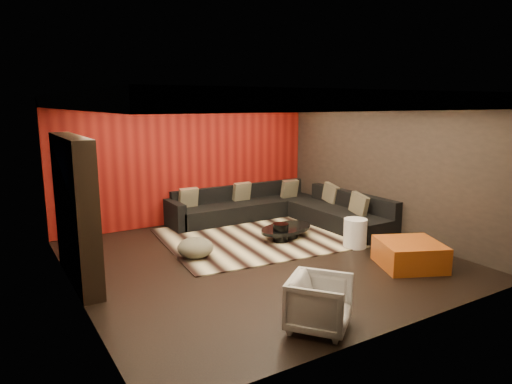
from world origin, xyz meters
TOP-DOWN VIEW (x-y plane):
  - floor at (0.00, 0.00)m, footprint 6.00×6.00m
  - ceiling at (0.00, 0.00)m, footprint 6.00×6.00m
  - wall_back at (0.00, 3.01)m, footprint 6.00×0.02m
  - wall_left at (-3.01, 0.00)m, footprint 0.02×6.00m
  - wall_right at (3.01, 0.00)m, footprint 0.02×6.00m
  - red_feature_wall at (0.00, 2.97)m, footprint 5.98×0.05m
  - soffit_back at (0.00, 2.70)m, footprint 6.00×0.60m
  - soffit_front at (0.00, -2.70)m, footprint 6.00×0.60m
  - soffit_left at (-2.70, 0.00)m, footprint 0.60×4.80m
  - soffit_right at (2.70, 0.00)m, footprint 0.60×4.80m
  - cove_back at (0.00, 2.36)m, footprint 4.80×0.08m
  - cove_front at (0.00, -2.36)m, footprint 4.80×0.08m
  - cove_left at (-2.36, 0.00)m, footprint 0.08×4.80m
  - cove_right at (2.36, 0.00)m, footprint 0.08×4.80m
  - tv_surround at (-2.85, 0.60)m, footprint 0.30×2.00m
  - tv_screen at (-2.69, 0.60)m, footprint 0.04×1.30m
  - tv_shelf at (-2.69, 0.60)m, footprint 0.04×1.60m
  - rug at (0.81, 1.07)m, footprint 4.26×3.36m
  - coffee_table at (1.10, 0.75)m, footprint 1.56×1.56m
  - drum_stool at (0.85, 0.58)m, footprint 0.38×0.38m
  - striped_pouf at (-0.94, 0.59)m, footprint 0.83×0.83m
  - white_side_table at (1.87, -0.38)m, footprint 0.55×0.55m
  - orange_ottoman at (1.91, -1.63)m, footprint 1.27×1.27m
  - armchair at (-0.72, -2.50)m, footprint 0.99×0.99m
  - sectional_sofa at (1.73, 1.86)m, footprint 3.65×3.50m
  - throw_pillows at (1.76, 1.90)m, footprint 3.24×2.80m

SIDE VIEW (x-z plane):
  - floor at x=0.00m, z-range -0.02..0.00m
  - rug at x=0.81m, z-range 0.00..0.02m
  - coffee_table at x=1.10m, z-range 0.02..0.23m
  - striped_pouf at x=-0.94m, z-range 0.02..0.36m
  - drum_stool at x=0.85m, z-range 0.02..0.38m
  - orange_ottoman at x=1.91m, z-range 0.00..0.43m
  - sectional_sofa at x=1.73m, z-range -0.11..0.64m
  - white_side_table at x=1.87m, z-range 0.00..0.54m
  - armchair at x=-0.72m, z-range 0.00..0.65m
  - throw_pillows at x=1.76m, z-range 0.37..0.87m
  - tv_shelf at x=-2.69m, z-range 0.68..0.72m
  - tv_surround at x=-2.85m, z-range 0.00..2.20m
  - wall_back at x=0.00m, z-range 0.00..2.80m
  - wall_left at x=-3.01m, z-range 0.00..2.80m
  - wall_right at x=3.01m, z-range 0.00..2.80m
  - red_feature_wall at x=0.00m, z-range 0.01..2.79m
  - tv_screen at x=-2.69m, z-range 1.05..1.85m
  - cove_back at x=0.00m, z-range 2.58..2.62m
  - cove_front at x=0.00m, z-range 2.58..2.62m
  - cove_left at x=-2.36m, z-range 2.58..2.62m
  - cove_right at x=2.36m, z-range 2.58..2.62m
  - soffit_back at x=0.00m, z-range 2.58..2.80m
  - soffit_front at x=0.00m, z-range 2.58..2.80m
  - soffit_left at x=-2.70m, z-range 2.58..2.80m
  - soffit_right at x=2.70m, z-range 2.58..2.80m
  - ceiling at x=0.00m, z-range 2.80..2.82m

